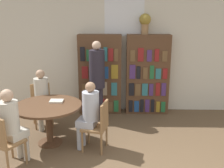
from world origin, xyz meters
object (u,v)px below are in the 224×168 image
(bookshelf_right, at_px, (147,75))
(reading_table, at_px, (48,111))
(chair_left_side, at_px, (42,103))
(seated_reader_back, at_px, (12,122))
(bookshelf_left, at_px, (100,74))
(librarian_standing, at_px, (97,72))
(flower_vase, at_px, (145,22))
(chair_near_camera, at_px, (4,139))
(chair_far_side, at_px, (99,124))
(seated_reader_right, at_px, (89,111))
(seated_reader_left, at_px, (42,95))

(bookshelf_right, relative_size, reading_table, 1.54)
(chair_left_side, relative_size, seated_reader_back, 0.71)
(bookshelf_left, distance_m, librarian_standing, 0.53)
(flower_vase, bearing_deg, bookshelf_right, -2.84)
(flower_vase, relative_size, chair_near_camera, 0.52)
(chair_near_camera, height_order, chair_far_side, same)
(flower_vase, xyz_separation_m, seated_reader_right, (-1.09, -1.80, -1.43))
(bookshelf_right, distance_m, librarian_standing, 1.26)
(chair_far_side, bearing_deg, librarian_standing, 17.80)
(chair_near_camera, distance_m, chair_left_side, 1.68)
(chair_near_camera, relative_size, librarian_standing, 0.50)
(chair_near_camera, relative_size, seated_reader_left, 0.72)
(chair_near_camera, xyz_separation_m, seated_reader_back, (0.09, 0.15, 0.22))
(chair_left_side, height_order, librarian_standing, librarian_standing)
(flower_vase, bearing_deg, seated_reader_back, -134.15)
(chair_far_side, relative_size, librarian_standing, 0.50)
(bookshelf_right, xyz_separation_m, chair_near_camera, (-2.41, -2.44, -0.44))
(bookshelf_left, xyz_separation_m, seated_reader_left, (-1.13, -0.93, -0.22))
(librarian_standing, bearing_deg, bookshelf_right, 23.72)
(reading_table, height_order, seated_reader_right, seated_reader_right)
(seated_reader_left, relative_size, librarian_standing, 0.70)
(bookshelf_right, xyz_separation_m, librarian_standing, (-1.14, -0.50, 0.17))
(chair_near_camera, bearing_deg, flower_vase, 77.04)
(chair_left_side, relative_size, seated_reader_right, 0.72)
(reading_table, xyz_separation_m, librarian_standing, (0.79, 1.13, 0.46))
(bookshelf_right, bearing_deg, bookshelf_left, -180.00)
(flower_vase, height_order, seated_reader_left, flower_vase)
(bookshelf_right, xyz_separation_m, seated_reader_left, (-2.24, -0.93, -0.22))
(librarian_standing, bearing_deg, reading_table, -125.10)
(bookshelf_left, distance_m, chair_far_side, 1.89)
(librarian_standing, bearing_deg, seated_reader_back, -123.45)
(reading_table, relative_size, seated_reader_right, 0.99)
(chair_left_side, bearing_deg, chair_near_camera, 63.00)
(bookshelf_right, bearing_deg, flower_vase, 177.16)
(flower_vase, xyz_separation_m, seated_reader_back, (-2.23, -2.29, -1.42))
(seated_reader_left, relative_size, seated_reader_back, 0.99)
(flower_vase, height_order, seated_reader_back, flower_vase)
(bookshelf_right, distance_m, reading_table, 2.55)
(chair_far_side, height_order, seated_reader_left, seated_reader_left)
(reading_table, distance_m, chair_far_side, 0.95)
(bookshelf_right, xyz_separation_m, chair_left_side, (-2.31, -0.77, -0.44))
(flower_vase, height_order, chair_left_side, flower_vase)
(reading_table, height_order, chair_far_side, chair_far_side)
(flower_vase, height_order, chair_far_side, flower_vase)
(reading_table, height_order, seated_reader_left, seated_reader_left)
(bookshelf_right, height_order, flower_vase, flower_vase)
(chair_left_side, height_order, seated_reader_right, seated_reader_right)
(bookshelf_right, bearing_deg, chair_left_side, -161.59)
(bookshelf_left, xyz_separation_m, chair_left_side, (-1.20, -0.77, -0.44))
(seated_reader_left, distance_m, seated_reader_back, 1.36)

